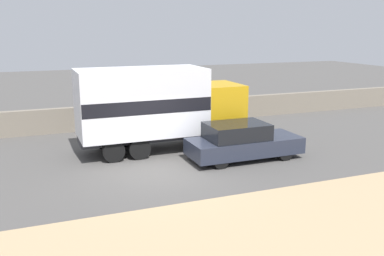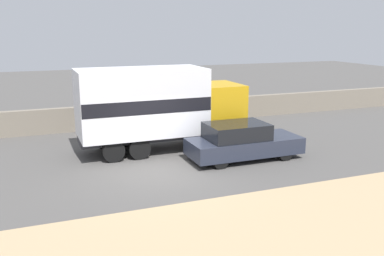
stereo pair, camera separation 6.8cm
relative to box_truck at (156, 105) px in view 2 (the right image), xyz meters
name	(u,v)px [view 2 (the right image)]	position (x,y,z in m)	size (l,w,h in m)	color
ground_plane	(163,172)	(-0.61, -2.78, -1.90)	(80.00, 80.00, 0.00)	#514F4C
stone_wall_backdrop	(119,116)	(-0.61, 4.65, -1.30)	(60.00, 0.35, 1.21)	gray
box_truck	(156,105)	(0.00, 0.00, 0.00)	(6.82, 2.40, 3.42)	gold
car_hatchback	(242,142)	(2.70, -2.42, -1.19)	(4.43, 1.76, 1.45)	#282D3D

